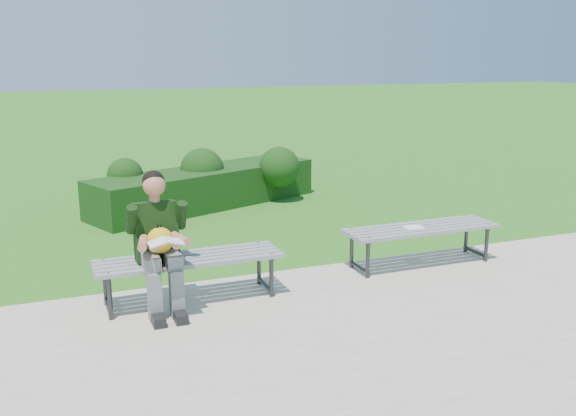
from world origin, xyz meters
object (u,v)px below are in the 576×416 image
object	(u,v)px
hedge	(209,183)
bench_left	(189,262)
seated_boy	(158,238)
paper_sheet	(413,227)
bench_right	(421,231)

from	to	relation	value
hedge	bench_left	xyz separation A→B (m)	(-1.23, -3.98, 0.04)
hedge	bench_left	world-z (taller)	hedge
seated_boy	paper_sheet	world-z (taller)	seated_boy
bench_right	bench_left	bearing A→B (deg)	-177.12
hedge	seated_boy	bearing A→B (deg)	-110.61
paper_sheet	bench_right	bearing A→B (deg)	-0.00
hedge	bench_left	distance (m)	4.17
bench_left	paper_sheet	distance (m)	2.62
seated_boy	paper_sheet	size ratio (longest dim) A/B	5.35
paper_sheet	seated_boy	bearing A→B (deg)	-175.46
paper_sheet	hedge	bearing A→B (deg)	109.77
bench_left	paper_sheet	size ratio (longest dim) A/B	7.32
seated_boy	hedge	bearing A→B (deg)	69.39
bench_right	seated_boy	bearing A→B (deg)	-175.61
bench_left	seated_boy	distance (m)	0.43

